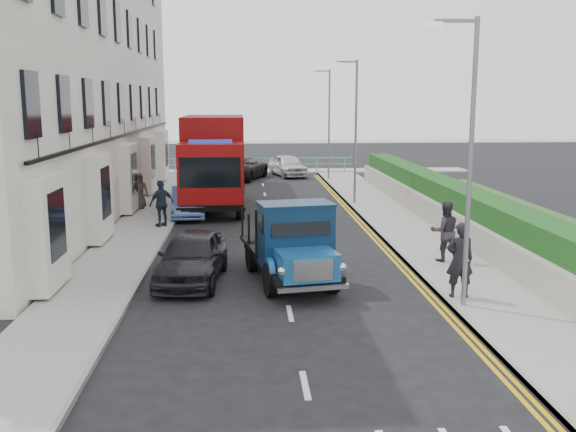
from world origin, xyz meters
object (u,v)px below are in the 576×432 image
at_px(lamp_near, 466,148).
at_px(pedestrian_east_near, 460,260).
at_px(lamp_far, 327,118).
at_px(parked_car_front, 192,257).
at_px(bedford_lorry, 294,248).
at_px(lamp_mid, 353,124).
at_px(red_lorry, 214,159).

xyz_separation_m(lamp_near, pedestrian_east_near, (0.22, 0.69, -2.90)).
relative_size(lamp_far, pedestrian_east_near, 3.57).
xyz_separation_m(lamp_near, parked_car_front, (-6.78, 3.00, -3.28)).
relative_size(bedford_lorry, pedestrian_east_near, 2.64).
relative_size(lamp_far, parked_car_front, 1.65).
bearing_deg(bedford_lorry, lamp_near, -40.82).
bearing_deg(lamp_far, pedestrian_east_near, -89.50).
bearing_deg(parked_car_front, pedestrian_east_near, -12.76).
height_order(lamp_near, lamp_mid, same).
height_order(red_lorry, pedestrian_east_near, red_lorry).
bearing_deg(pedestrian_east_near, lamp_far, -88.23).
bearing_deg(parked_car_front, bedford_lorry, -7.54).
height_order(lamp_near, bedford_lorry, lamp_near).
bearing_deg(bedford_lorry, lamp_mid, 64.14).
distance_m(lamp_far, pedestrian_east_near, 25.48).
height_order(lamp_near, pedestrian_east_near, lamp_near).
distance_m(lamp_mid, parked_car_front, 15.02).
bearing_deg(parked_car_front, lamp_near, -18.37).
xyz_separation_m(lamp_mid, bedford_lorry, (-3.90, -13.67, -2.92)).
distance_m(lamp_mid, bedford_lorry, 14.51).
bearing_deg(pedestrian_east_near, lamp_mid, -87.90).
xyz_separation_m(lamp_mid, pedestrian_east_near, (0.22, -15.31, -2.90)).
height_order(lamp_mid, bedford_lorry, lamp_mid).
xyz_separation_m(red_lorry, parked_car_front, (-0.04, -12.94, -1.59)).
distance_m(lamp_mid, lamp_far, 10.00).
bearing_deg(red_lorry, bedford_lorry, -79.01).
xyz_separation_m(bedford_lorry, parked_car_front, (-2.88, 0.67, -0.36)).
bearing_deg(parked_car_front, red_lorry, 95.33).
bearing_deg(lamp_near, lamp_far, 90.00).
bearing_deg(lamp_near, red_lorry, 112.91).
bearing_deg(lamp_near, bedford_lorry, 149.11).
xyz_separation_m(lamp_far, pedestrian_east_near, (0.22, -25.31, -2.90)).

